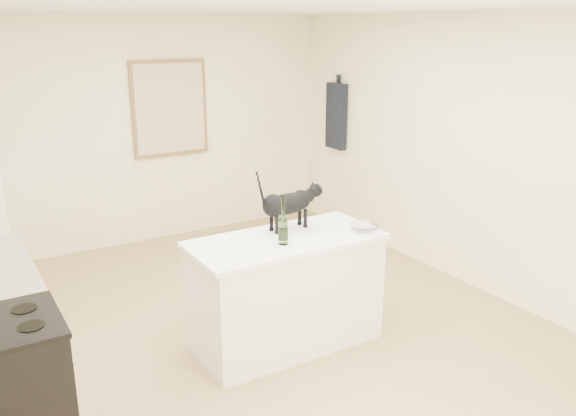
{
  "coord_description": "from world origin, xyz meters",
  "views": [
    {
      "loc": [
        -2.11,
        -3.86,
        2.45
      ],
      "look_at": [
        0.15,
        -0.15,
        1.12
      ],
      "focal_mm": 36.9,
      "sensor_mm": 36.0,
      "label": 1
    }
  ],
  "objects": [
    {
      "name": "wine_bottle",
      "position": [
        0.01,
        -0.31,
        1.07
      ],
      "size": [
        0.08,
        0.08,
        0.34
      ],
      "primitive_type": "cylinder",
      "rotation": [
        0.0,
        0.0,
        0.2
      ],
      "color": "#336327",
      "rests_on": "island_top"
    },
    {
      "name": "artwork_frame",
      "position": [
        0.3,
        2.72,
        1.55
      ],
      "size": [
        0.9,
        0.03,
        1.1
      ],
      "primitive_type": "cube",
      "color": "brown",
      "rests_on": "wall_back"
    },
    {
      "name": "wall_right",
      "position": [
        2.25,
        0.0,
        1.3
      ],
      "size": [
        0.0,
        5.5,
        5.5
      ],
      "primitive_type": "plane",
      "rotation": [
        1.57,
        0.0,
        -1.57
      ],
      "color": "#FAF2C1",
      "rests_on": "ground"
    },
    {
      "name": "wall_back",
      "position": [
        0.0,
        2.75,
        1.3
      ],
      "size": [
        4.5,
        0.0,
        4.5
      ],
      "primitive_type": "plane",
      "rotation": [
        1.57,
        0.0,
        0.0
      ],
      "color": "#FAF2C1",
      "rests_on": "ground"
    },
    {
      "name": "stove",
      "position": [
        -1.95,
        -0.6,
        0.45
      ],
      "size": [
        0.6,
        0.6,
        0.9
      ],
      "primitive_type": "cube",
      "color": "black",
      "rests_on": "floor"
    },
    {
      "name": "floor",
      "position": [
        0.0,
        0.0,
        0.0
      ],
      "size": [
        5.5,
        5.5,
        0.0
      ],
      "primitive_type": "plane",
      "color": "#A48557",
      "rests_on": "ground"
    },
    {
      "name": "ceiling",
      "position": [
        0.0,
        0.0,
        2.6
      ],
      "size": [
        5.5,
        5.5,
        0.0
      ],
      "primitive_type": "plane",
      "rotation": [
        3.14,
        0.0,
        0.0
      ],
      "color": "white",
      "rests_on": "ground"
    },
    {
      "name": "glass_bowl",
      "position": [
        0.71,
        -0.38,
        0.93
      ],
      "size": [
        0.28,
        0.28,
        0.06
      ],
      "primitive_type": "imported",
      "rotation": [
        0.0,
        0.0,
        -0.26
      ],
      "color": "silver",
      "rests_on": "island_top"
    },
    {
      "name": "island_top",
      "position": [
        0.1,
        -0.2,
        0.88
      ],
      "size": [
        1.5,
        0.7,
        0.04
      ],
      "primitive_type": "cube",
      "color": "white",
      "rests_on": "island_base"
    },
    {
      "name": "island_base",
      "position": [
        0.1,
        -0.2,
        0.43
      ],
      "size": [
        1.44,
        0.67,
        0.86
      ],
      "primitive_type": "cube",
      "color": "white",
      "rests_on": "floor"
    },
    {
      "name": "hanging_garment",
      "position": [
        2.19,
        2.05,
        1.4
      ],
      "size": [
        0.08,
        0.34,
        0.8
      ],
      "primitive_type": "cube",
      "color": "black",
      "rests_on": "wall_right"
    },
    {
      "name": "black_cat",
      "position": [
        0.22,
        -0.03,
        1.09
      ],
      "size": [
        0.55,
        0.18,
        0.38
      ],
      "primitive_type": null,
      "rotation": [
        0.0,
        0.0,
        0.04
      ],
      "color": "black",
      "rests_on": "island_top"
    },
    {
      "name": "artwork_canvas",
      "position": [
        0.3,
        2.7,
        1.55
      ],
      "size": [
        0.82,
        0.0,
        1.02
      ],
      "primitive_type": "cube",
      "color": "beige",
      "rests_on": "wall_back"
    }
  ]
}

